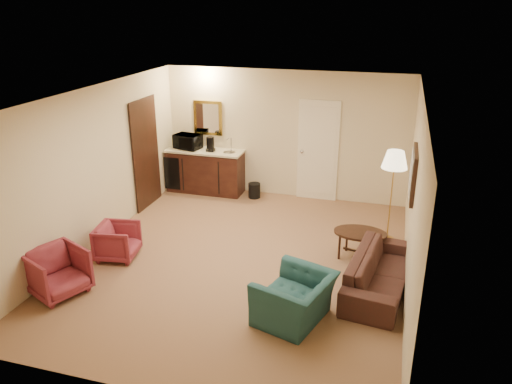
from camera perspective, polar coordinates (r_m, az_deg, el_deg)
ground at (r=7.98m, az=-1.79°, el=-7.79°), size 6.00×6.00×0.00m
room_walls at (r=8.05m, az=-0.91°, el=5.67°), size 5.02×6.01×2.61m
wetbar_cabinet at (r=10.67m, az=-5.80°, el=2.42°), size 1.64×0.58×0.92m
sofa at (r=7.28m, az=14.04°, el=-8.24°), size 0.80×1.94×0.73m
teal_armchair at (r=6.44m, az=4.45°, el=-11.27°), size 0.87×1.09×0.83m
rose_chair_near at (r=8.22m, az=-15.56°, el=-5.28°), size 0.66×0.69×0.62m
rose_chair_far at (r=7.51m, az=-21.78°, el=-8.28°), size 0.89×0.92×0.73m
coffee_table at (r=8.08m, az=11.72°, el=-5.99°), size 0.94×0.75×0.47m
floor_lamp at (r=8.61m, az=15.19°, el=-0.49°), size 0.45×0.45×1.59m
waste_bin at (r=10.37m, az=-0.19°, el=0.17°), size 0.33×0.33×0.31m
microwave at (r=10.65m, az=-7.84°, el=5.91°), size 0.59×0.40×0.37m
coffee_maker at (r=10.41m, az=-5.24°, el=5.47°), size 0.17×0.17×0.30m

